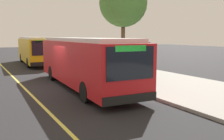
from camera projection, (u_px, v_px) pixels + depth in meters
The scene contains 10 objects.
ground_plane at pixel (64, 87), 15.33m from camera, with size 120.00×120.00×0.00m, color #232326.
sidewalk_curb at pixel (144, 78), 18.20m from camera, with size 44.00×6.40×0.15m, color gray.
lane_stripe_center at pixel (27, 90), 14.28m from camera, with size 36.00×0.14×0.01m, color #E0D64C.
transit_bus_main at pixel (84, 61), 14.94m from camera, with size 11.16×3.07×2.95m.
transit_bus_second at pixel (35, 49), 27.46m from camera, with size 10.35×3.17×2.95m.
bus_shelter at pixel (130, 52), 18.69m from camera, with size 2.90×1.60×2.48m.
waiting_bench at pixel (128, 69), 18.74m from camera, with size 1.60×0.48×0.95m.
route_sign_post at pixel (123, 54), 15.96m from camera, with size 0.44×0.08×2.80m.
pedestrian_commuter at pixel (114, 61), 19.64m from camera, with size 0.24×0.40×1.69m.
street_tree_near_shelter at pixel (123, 3), 22.48m from camera, with size 4.32×4.32×8.03m.
Camera 1 is at (14.60, -4.72, 3.05)m, focal length 40.36 mm.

